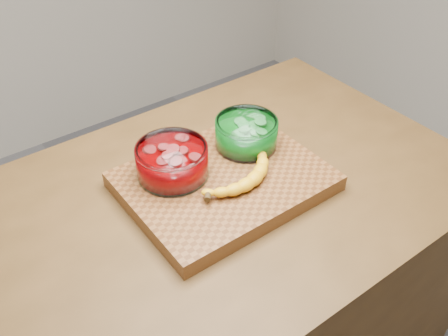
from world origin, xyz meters
TOP-DOWN VIEW (x-y plane):
  - counter at (0.00, 0.00)m, footprint 1.20×0.80m
  - cutting_board at (0.00, 0.00)m, footprint 0.45×0.35m
  - bowl_red at (-0.09, 0.07)m, footprint 0.16×0.16m
  - bowl_green at (0.11, 0.06)m, footprint 0.15×0.15m
  - banana at (0.02, -0.03)m, footprint 0.25×0.14m

SIDE VIEW (x-z plane):
  - counter at x=0.00m, z-range 0.00..0.90m
  - cutting_board at x=0.00m, z-range 0.90..0.94m
  - banana at x=0.02m, z-range 0.94..0.97m
  - bowl_green at x=0.11m, z-range 0.94..1.01m
  - bowl_red at x=-0.09m, z-range 0.94..1.02m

